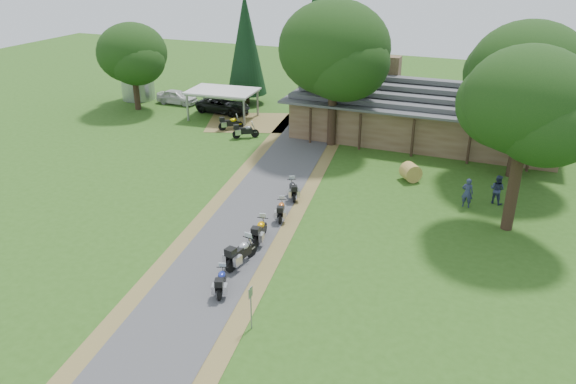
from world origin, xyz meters
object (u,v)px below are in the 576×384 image
at_px(carport, 223,104).
at_px(motorcycle_row_a, 221,280).
at_px(lodge, 425,109).
at_px(silo, 136,66).
at_px(motorcycle_carport_a, 231,122).
at_px(hay_bale, 411,172).
at_px(motorcycle_row_d, 281,209).
at_px(motorcycle_row_e, 293,188).
at_px(car_white_sedan, 177,95).
at_px(car_dark_suv, 223,101).
at_px(motorcycle_row_c, 260,230).
at_px(motorcycle_carport_b, 246,130).
at_px(motorcycle_row_b, 241,251).

xyz_separation_m(carport, motorcycle_row_a, (12.95, -24.45, -0.70)).
xyz_separation_m(lodge, silo, (-28.79, 1.86, 0.85)).
distance_m(silo, motorcycle_row_a, 36.55).
relative_size(motorcycle_carport_a, hay_bale, 1.59).
relative_size(silo, motorcycle_row_a, 3.83).
bearing_deg(motorcycle_row_d, motorcycle_row_e, -9.11).
distance_m(car_white_sedan, car_dark_suv, 5.83).
bearing_deg(carport, silo, 160.86).
bearing_deg(motorcycle_row_a, motorcycle_row_c, -16.19).
height_order(motorcycle_row_a, motorcycle_carport_a, motorcycle_carport_a).
relative_size(motorcycle_row_d, motorcycle_carport_b, 0.89).
relative_size(silo, carport, 1.11).
relative_size(silo, motorcycle_carport_a, 3.49).
relative_size(lodge, car_dark_suv, 3.85).
bearing_deg(motorcycle_carport_a, silo, 117.72).
relative_size(motorcycle_row_b, motorcycle_row_d, 1.24).
xyz_separation_m(silo, motorcycle_row_b, (23.94, -24.85, -2.57)).
height_order(silo, car_white_sedan, silo).
relative_size(motorcycle_row_b, motorcycle_row_c, 1.08).
bearing_deg(car_dark_suv, motorcycle_row_e, -135.71).
bearing_deg(carport, motorcycle_row_b, -64.77).
xyz_separation_m(car_dark_suv, motorcycle_row_a, (13.80, -26.08, -0.47)).
relative_size(carport, car_dark_suv, 1.07).
height_order(carport, motorcycle_row_b, carport).
distance_m(lodge, motorcycle_carport_a, 15.95).
bearing_deg(hay_bale, motorcycle_row_c, -117.14).
xyz_separation_m(motorcycle_row_e, motorcycle_carport_b, (-7.84, 9.42, 0.04)).
height_order(motorcycle_row_d, motorcycle_carport_b, motorcycle_carport_b).
bearing_deg(motorcycle_carport_a, motorcycle_row_c, -97.56).
bearing_deg(motorcycle_carport_b, silo, 121.13).
relative_size(silo, motorcycle_row_d, 3.85).
distance_m(car_dark_suv, motorcycle_row_a, 29.51).
bearing_deg(motorcycle_row_d, motorcycle_carport_a, 19.25).
xyz_separation_m(silo, carport, (11.20, -2.85, -2.01)).
bearing_deg(car_dark_suv, motorcycle_row_a, -148.14).
bearing_deg(carport, lodge, -1.63).
bearing_deg(motorcycle_row_a, car_white_sedan, 15.39).
distance_m(motorcycle_row_a, motorcycle_row_c, 4.96).
bearing_deg(carport, motorcycle_carport_b, -49.61).
relative_size(motorcycle_row_c, motorcycle_carport_b, 1.01).
bearing_deg(motorcycle_row_b, motorcycle_row_c, 13.52).
xyz_separation_m(lodge, motorcycle_carport_a, (-15.39, -3.78, -1.80)).
bearing_deg(motorcycle_row_d, car_white_sedan, 27.08).
bearing_deg(motorcycle_row_d, motorcycle_row_b, 163.88).
bearing_deg(motorcycle_row_e, motorcycle_row_c, 156.14).
distance_m(car_white_sedan, motorcycle_row_a, 33.44).
distance_m(silo, motorcycle_row_e, 28.75).
relative_size(motorcycle_row_a, motorcycle_row_d, 1.01).
distance_m(carport, car_dark_suv, 1.85).
bearing_deg(motorcycle_row_d, motorcycle_row_c, 162.24).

